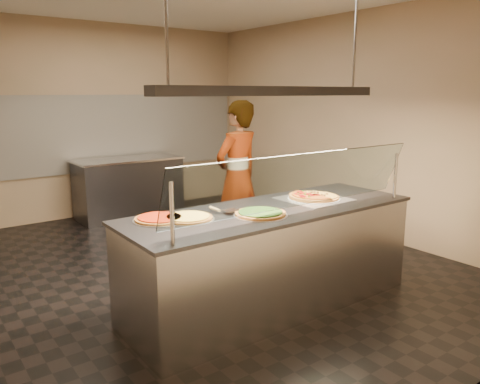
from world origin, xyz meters
TOP-DOWN VIEW (x-y plane):
  - ground at (0.00, 0.00)m, footprint 5.00×6.00m
  - wall_back at (0.00, 3.01)m, footprint 5.00×0.02m
  - wall_front at (0.00, -3.01)m, footprint 5.00×0.02m
  - wall_right at (2.51, 0.00)m, footprint 0.02×6.00m
  - tile_band at (0.00, 2.98)m, footprint 4.90×0.02m
  - serving_counter at (0.00, -1.24)m, footprint 2.77×0.94m
  - sneeze_guard at (0.00, -1.58)m, footprint 2.53×0.18m
  - perforated_tray at (0.55, -1.21)m, footprint 0.59×0.59m
  - half_pizza_pepperoni at (0.44, -1.21)m, footprint 0.26×0.49m
  - half_pizza_sausage at (0.67, -1.20)m, footprint 0.25×0.49m
  - pizza_spinach at (-0.24, -1.37)m, footprint 0.46×0.46m
  - pizza_cheese at (-0.79, -1.12)m, footprint 0.43×0.43m
  - pizza_tomato at (-0.99, -1.01)m, footprint 0.43×0.43m
  - pizza_spatula at (-0.45, -1.10)m, footprint 0.17×0.23m
  - prep_table at (0.25, 2.55)m, footprint 1.63×0.74m
  - worker at (0.71, 0.25)m, footprint 0.75×0.57m
  - heat_lamp_housing at (0.00, -1.24)m, footprint 2.30×0.18m
  - lamp_rod_left at (-1.00, -1.24)m, footprint 0.02×0.02m
  - lamp_rod_right at (1.00, -1.24)m, footprint 0.02×0.02m

SIDE VIEW (x-z plane):
  - ground at x=0.00m, z-range -0.02..0.00m
  - serving_counter at x=0.00m, z-range 0.00..0.93m
  - prep_table at x=0.25m, z-range 0.00..0.93m
  - worker at x=0.71m, z-range 0.00..1.85m
  - perforated_tray at x=0.55m, z-range 0.93..0.94m
  - pizza_cheese at x=-0.79m, z-range 0.93..0.96m
  - pizza_tomato at x=-0.99m, z-range 0.93..0.96m
  - pizza_spinach at x=-0.24m, z-range 0.93..0.96m
  - half_pizza_sausage at x=0.67m, z-range 0.94..0.98m
  - pizza_spatula at x=-0.45m, z-range 0.95..0.97m
  - half_pizza_pepperoni at x=0.44m, z-range 0.94..0.99m
  - sneeze_guard at x=0.00m, z-range 0.96..1.49m
  - tile_band at x=0.00m, z-range 0.70..1.90m
  - wall_back at x=0.00m, z-range 0.00..3.00m
  - wall_front at x=0.00m, z-range 0.00..3.00m
  - wall_right at x=2.51m, z-range 0.00..3.00m
  - heat_lamp_housing at x=0.00m, z-range 1.91..1.99m
  - lamp_rod_left at x=-1.00m, z-range 1.99..3.00m
  - lamp_rod_right at x=1.00m, z-range 1.99..3.00m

